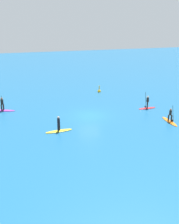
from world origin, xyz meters
The scene contains 6 objects.
ground_plane centered at (0.00, 0.00, 0.00)m, with size 120.00×120.00×0.00m, color #195684.
surfer_on_red_board centered at (8.22, 0.75, 0.53)m, with size 2.49×0.81×2.21m.
surfer_on_orange_board centered at (8.68, -4.40, 0.38)m, with size 0.75×3.22×2.10m.
surfer_on_yellow_board centered at (-4.47, -3.88, 0.39)m, with size 3.03×0.99×1.76m.
surfer_on_purple_board centered at (-10.56, 4.73, 0.46)m, with size 3.32×1.71×2.18m.
marker_buoy centered at (4.31, 10.23, 0.18)m, with size 0.51×0.51×1.19m.
Camera 1 is at (-8.49, -32.24, 12.45)m, focal length 45.55 mm.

